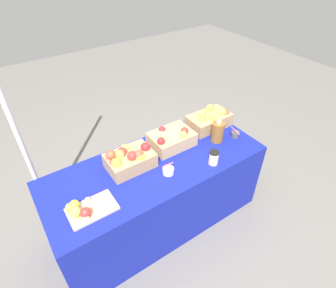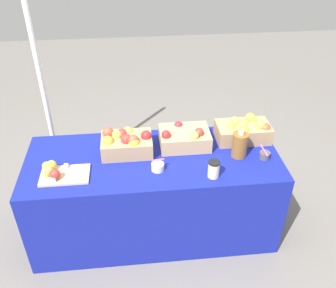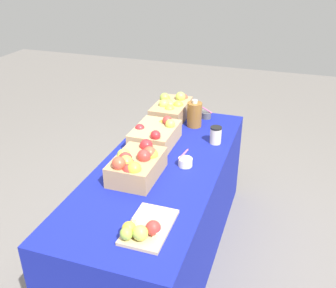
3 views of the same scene
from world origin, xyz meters
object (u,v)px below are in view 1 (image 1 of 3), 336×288
at_px(apple_crate_middle, 172,139).
at_px(coffee_cup, 214,158).
at_px(apple_crate_left, 210,119).
at_px(tent_pole, 11,120).
at_px(cutting_board_front, 84,209).
at_px(sample_bowl_mid, 168,171).
at_px(cider_jug, 218,132).
at_px(apple_crate_right, 129,159).
at_px(sample_bowl_near, 235,134).

relative_size(apple_crate_middle, coffee_cup, 3.04).
xyz_separation_m(apple_crate_left, tent_pole, (-1.62, 0.55, 0.29)).
bearing_deg(cutting_board_front, sample_bowl_mid, -0.34).
height_order(cider_jug, coffee_cup, cider_jug).
xyz_separation_m(apple_crate_middle, cutting_board_front, (-0.93, -0.28, -0.04)).
relative_size(apple_crate_left, cider_jug, 1.94).
bearing_deg(apple_crate_middle, coffee_cup, -70.13).
height_order(coffee_cup, tent_pole, tent_pole).
height_order(apple_crate_middle, coffee_cup, apple_crate_middle).
distance_m(apple_crate_right, tent_pole, 0.97).
bearing_deg(apple_crate_left, sample_bowl_mid, -155.29).
relative_size(apple_crate_left, apple_crate_right, 1.11).
relative_size(sample_bowl_mid, cider_jug, 0.46).
height_order(sample_bowl_near, coffee_cup, coffee_cup).
bearing_deg(sample_bowl_mid, cutting_board_front, 179.66).
bearing_deg(sample_bowl_near, sample_bowl_mid, -176.02).
bearing_deg(apple_crate_left, apple_crate_middle, -175.19).
xyz_separation_m(sample_bowl_mid, tent_pole, (-0.90, 0.88, 0.34)).
bearing_deg(coffee_cup, tent_pole, 142.30).
bearing_deg(apple_crate_right, tent_pole, 137.13).
relative_size(sample_bowl_near, tent_pole, 0.05).
xyz_separation_m(apple_crate_right, coffee_cup, (0.60, -0.36, -0.02)).
height_order(apple_crate_right, tent_pole, tent_pole).
bearing_deg(cutting_board_front, sample_bowl_near, 1.97).
distance_m(sample_bowl_near, sample_bowl_mid, 0.80).
bearing_deg(cider_jug, apple_crate_right, 170.81).
bearing_deg(cider_jug, sample_bowl_near, -16.06).
xyz_separation_m(apple_crate_left, coffee_cup, (-0.33, -0.44, -0.02)).
bearing_deg(apple_crate_right, cutting_board_front, -153.37).
xyz_separation_m(cider_jug, coffee_cup, (-0.24, -0.22, -0.03)).
height_order(apple_crate_middle, sample_bowl_near, apple_crate_middle).
relative_size(apple_crate_left, tent_pole, 0.19).
xyz_separation_m(coffee_cup, tent_pole, (-1.28, 0.99, 0.30)).
height_order(apple_crate_left, apple_crate_right, apple_crate_right).
relative_size(apple_crate_left, apple_crate_middle, 1.09).
bearing_deg(apple_crate_middle, cutting_board_front, -163.09).
bearing_deg(apple_crate_left, cutting_board_front, -167.08).
xyz_separation_m(apple_crate_right, cider_jug, (0.84, -0.14, 0.01)).
bearing_deg(sample_bowl_mid, apple_crate_right, 132.22).
xyz_separation_m(apple_crate_middle, coffee_cup, (0.14, -0.40, -0.01)).
xyz_separation_m(sample_bowl_near, coffee_cup, (-0.42, -0.17, 0.04)).
xyz_separation_m(apple_crate_left, apple_crate_middle, (-0.48, -0.04, -0.01)).
xyz_separation_m(cutting_board_front, sample_bowl_near, (1.50, 0.05, -0.01)).
xyz_separation_m(apple_crate_middle, cider_jug, (0.38, -0.18, 0.03)).
relative_size(cider_jug, tent_pole, 0.10).
bearing_deg(coffee_cup, apple_crate_left, 52.81).
height_order(sample_bowl_mid, cider_jug, cider_jug).
distance_m(apple_crate_middle, sample_bowl_mid, 0.37).
xyz_separation_m(sample_bowl_mid, cider_jug, (0.62, 0.11, 0.07)).
bearing_deg(sample_bowl_near, apple_crate_right, 169.55).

